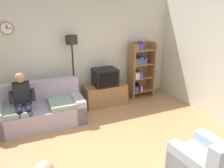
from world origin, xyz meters
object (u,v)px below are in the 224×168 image
(floor_lamp, at_px, (72,52))
(armchair_near_bookshelf, at_px, (207,164))
(bookshelf, at_px, (140,69))
(person_on_couch, at_px, (23,99))
(couch, at_px, (40,111))
(tv, at_px, (105,77))
(tv_stand, at_px, (105,94))

(floor_lamp, distance_m, armchair_near_bookshelf, 3.71)
(bookshelf, height_order, floor_lamp, floor_lamp)
(person_on_couch, bearing_deg, couch, 18.92)
(couch, relative_size, person_on_couch, 1.55)
(couch, bearing_deg, person_on_couch, -161.08)
(couch, bearing_deg, tv, 12.41)
(couch, relative_size, tv_stand, 1.75)
(armchair_near_bookshelf, height_order, person_on_couch, person_on_couch)
(floor_lamp, bearing_deg, armchair_near_bookshelf, -70.89)
(tv, height_order, person_on_couch, person_on_couch)
(floor_lamp, bearing_deg, couch, -151.61)
(armchair_near_bookshelf, relative_size, person_on_couch, 0.78)
(tv_stand, bearing_deg, tv, -90.00)
(tv_stand, distance_m, tv, 0.49)
(tv, bearing_deg, couch, -167.59)
(tv_stand, relative_size, floor_lamp, 0.59)
(tv_stand, xyz_separation_m, person_on_couch, (-2.04, -0.51, 0.43))
(tv_stand, relative_size, armchair_near_bookshelf, 1.14)
(couch, distance_m, floor_lamp, 1.55)
(bookshelf, bearing_deg, tv, -175.05)
(tv, bearing_deg, tv_stand, 90.00)
(couch, xyz_separation_m, person_on_couch, (-0.32, -0.11, 0.39))
(couch, relative_size, armchair_near_bookshelf, 1.99)
(bookshelf, bearing_deg, couch, -170.43)
(couch, height_order, floor_lamp, floor_lamp)
(tv_stand, bearing_deg, couch, -166.82)
(bookshelf, xyz_separation_m, person_on_couch, (-3.13, -0.58, -0.12))
(floor_lamp, bearing_deg, person_on_couch, -153.91)
(person_on_couch, bearing_deg, tv, 13.46)
(tv_stand, xyz_separation_m, floor_lamp, (-0.79, 0.10, 1.18))
(floor_lamp, xyz_separation_m, armchair_near_bookshelf, (1.15, -3.33, -1.16))
(tv_stand, distance_m, armchair_near_bookshelf, 3.25)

